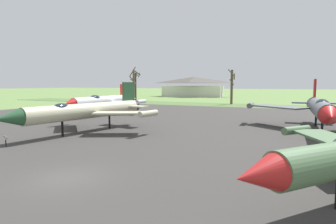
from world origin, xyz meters
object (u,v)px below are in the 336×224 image
object	(u,v)px
jet_fighter_rear_left	(103,101)
jet_fighter_rear_center	(320,108)
info_placard_front_right	(6,139)
info_placard_rear_center	(330,140)
visitor_building	(194,87)
jet_fighter_front_right	(85,111)
info_placard_rear_left	(68,116)

from	to	relation	value
jet_fighter_rear_left	jet_fighter_rear_center	bearing A→B (deg)	-5.60
info_placard_front_right	info_placard_rear_center	bearing A→B (deg)	24.26
info_placard_rear_center	visitor_building	xyz separation A→B (m)	(-42.22, 83.39, 3.18)
jet_fighter_rear_center	jet_fighter_front_right	bearing A→B (deg)	-151.30
info_placard_rear_center	jet_fighter_rear_left	world-z (taller)	jet_fighter_rear_left
visitor_building	jet_fighter_rear_center	bearing A→B (deg)	-60.63
visitor_building	jet_fighter_front_right	bearing A→B (deg)	-76.69
jet_fighter_rear_left	info_placard_rear_left	world-z (taller)	jet_fighter_rear_left
visitor_building	jet_fighter_rear_left	bearing A→B (deg)	-81.26
info_placard_front_right	jet_fighter_rear_center	world-z (taller)	jet_fighter_rear_center
jet_fighter_front_right	info_placard_rear_center	bearing A→B (deg)	6.94
jet_fighter_front_right	jet_fighter_rear_center	world-z (taller)	jet_fighter_rear_center
info_placard_rear_center	info_placard_rear_left	world-z (taller)	info_placard_rear_center
jet_fighter_rear_center	visitor_building	bearing A→B (deg)	119.37
jet_fighter_front_right	info_placard_rear_center	distance (m)	22.07
visitor_building	info_placard_front_right	bearing A→B (deg)	-78.43
info_placard_front_right	info_placard_rear_center	world-z (taller)	info_placard_rear_center
jet_fighter_front_right	jet_fighter_rear_left	size ratio (longest dim) A/B	1.03
info_placard_rear_center	info_placard_rear_left	bearing A→B (deg)	172.19
info_placard_rear_left	visitor_building	xyz separation A→B (m)	(-11.17, 79.13, 3.22)
jet_fighter_front_right	visitor_building	size ratio (longest dim) A/B	0.65
info_placard_front_right	jet_fighter_rear_left	bearing A→B (deg)	110.12
jet_fighter_front_right	info_placard_rear_center	xyz separation A→B (m)	(21.85, 2.66, -1.58)
info_placard_front_right	info_placard_rear_left	xyz separation A→B (m)	(-8.02, 14.63, 0.05)
info_placard_rear_center	jet_fighter_rear_left	bearing A→B (deg)	158.83
jet_fighter_front_right	info_placard_front_right	world-z (taller)	jet_fighter_front_right
jet_fighter_rear_left	info_placard_rear_center	bearing A→B (deg)	-21.17
info_placard_rear_center	jet_fighter_front_right	bearing A→B (deg)	-173.06
info_placard_rear_center	info_placard_rear_left	distance (m)	31.34
jet_fighter_rear_center	jet_fighter_rear_left	distance (m)	31.01
jet_fighter_front_right	jet_fighter_rear_left	bearing A→B (deg)	122.50
jet_fighter_rear_left	info_placard_rear_left	size ratio (longest dim) A/B	14.70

